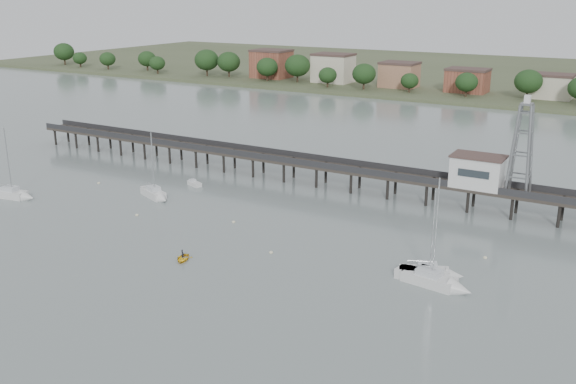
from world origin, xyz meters
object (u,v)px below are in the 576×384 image
at_px(sailboat_c, 435,274).
at_px(white_tender, 194,184).
at_px(sailboat_b, 157,195).
at_px(yellow_dinghy, 183,260).
at_px(sailboat_a, 16,195).
at_px(pier, 338,168).
at_px(sailboat_d, 440,283).
at_px(lattice_tower, 522,149).

distance_m(sailboat_c, white_tender, 54.25).
height_order(sailboat_b, yellow_dinghy, sailboat_b).
relative_size(sailboat_a, yellow_dinghy, 4.33).
bearing_deg(yellow_dinghy, pier, 62.29).
distance_m(sailboat_c, sailboat_a, 73.64).
distance_m(pier, sailboat_b, 32.89).
xyz_separation_m(sailboat_a, white_tender, (21.97, 21.83, -0.26)).
xyz_separation_m(sailboat_d, yellow_dinghy, (-32.46, -9.08, -0.64)).
bearing_deg(lattice_tower, white_tender, -167.58).
height_order(lattice_tower, yellow_dinghy, lattice_tower).
height_order(sailboat_c, white_tender, sailboat_c).
distance_m(lattice_tower, yellow_dinghy, 54.65).
xyz_separation_m(pier, sailboat_a, (-45.70, -33.99, -3.15)).
bearing_deg(sailboat_d, sailboat_c, 127.68).
height_order(white_tender, yellow_dinghy, yellow_dinghy).
xyz_separation_m(lattice_tower, white_tender, (-55.23, -12.17, -10.72)).
distance_m(sailboat_b, sailboat_a, 24.53).
bearing_deg(sailboat_a, white_tender, 35.17).
xyz_separation_m(pier, lattice_tower, (31.50, 0.00, 7.31)).
bearing_deg(pier, sailboat_b, -138.19).
height_order(sailboat_a, white_tender, sailboat_a).
height_order(sailboat_d, yellow_dinghy, sailboat_d).
relative_size(pier, yellow_dinghy, 49.21).
bearing_deg(sailboat_d, sailboat_b, 177.94).
relative_size(pier, lattice_tower, 9.68).
relative_size(lattice_tower, sailboat_d, 1.07).
distance_m(pier, lattice_tower, 32.34).
xyz_separation_m(lattice_tower, yellow_dinghy, (-34.85, -40.61, -11.10)).
bearing_deg(yellow_dinghy, lattice_tower, 26.38).
relative_size(sailboat_b, sailboat_a, 0.93).
bearing_deg(sailboat_d, yellow_dinghy, -156.16).
height_order(lattice_tower, sailboat_d, lattice_tower).
bearing_deg(sailboat_c, lattice_tower, 61.36).
distance_m(pier, yellow_dinghy, 40.92).
height_order(pier, sailboat_c, sailboat_c).
bearing_deg(pier, sailboat_a, -143.35).
xyz_separation_m(pier, sailboat_b, (-24.40, -21.83, -3.15)).
bearing_deg(sailboat_c, sailboat_a, 162.36).
bearing_deg(lattice_tower, sailboat_a, -156.23).
distance_m(white_tender, yellow_dinghy, 34.99).
bearing_deg(sailboat_a, sailboat_c, -5.90).
height_order(sailboat_b, sailboat_c, sailboat_b).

